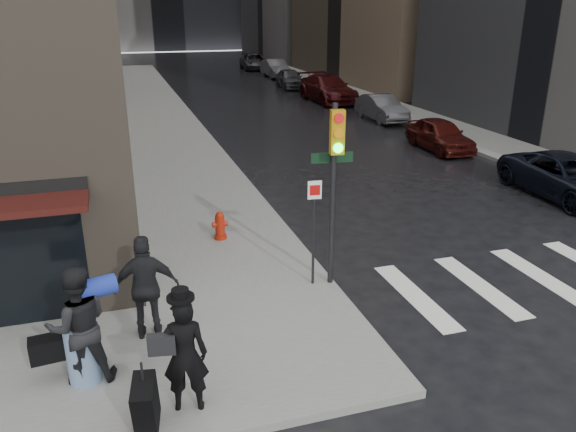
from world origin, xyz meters
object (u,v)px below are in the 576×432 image
at_px(man_greycoat, 147,287).
at_px(fire_hydrant, 220,227).
at_px(parked_car_4, 290,78).
at_px(man_overcoat, 177,363).
at_px(parked_car_6, 255,62).
at_px(parked_car_0, 569,177).
at_px(parked_car_5, 275,68).
at_px(traffic_light, 333,172).
at_px(parked_car_3, 328,88).
at_px(parked_car_2, 382,108).
at_px(man_jeans, 78,325).
at_px(parked_car_1, 440,135).

bearing_deg(man_greycoat, fire_hydrant, -110.97).
height_order(man_greycoat, parked_car_4, man_greycoat).
distance_m(man_overcoat, parked_car_6, 49.31).
distance_m(parked_car_0, parked_car_5, 33.98).
relative_size(traffic_light, parked_car_6, 0.75).
height_order(traffic_light, parked_car_6, traffic_light).
distance_m(fire_hydrant, parked_car_5, 36.23).
xyz_separation_m(man_greycoat, parked_car_0, (13.41, 4.53, -0.45)).
height_order(parked_car_0, parked_car_4, parked_car_4).
distance_m(parked_car_3, parked_car_6, 20.39).
height_order(traffic_light, parked_car_5, traffic_light).
xyz_separation_m(fire_hydrant, parked_car_2, (11.44, 14.01, 0.19)).
bearing_deg(man_overcoat, man_jeans, -31.41).
relative_size(parked_car_1, parked_car_3, 0.69).
bearing_deg(parked_car_0, fire_hydrant, -176.53).
bearing_deg(parked_car_3, parked_car_0, -91.37).
distance_m(parked_car_0, parked_car_2, 13.59).
distance_m(parked_car_0, parked_car_1, 6.82).
height_order(traffic_light, parked_car_4, traffic_light).
height_order(parked_car_0, parked_car_1, parked_car_0).
xyz_separation_m(traffic_light, parked_car_5, (9.58, 37.59, -1.90)).
bearing_deg(parked_car_6, parked_car_1, -85.68).
bearing_deg(parked_car_2, traffic_light, -119.45).
height_order(fire_hydrant, parked_car_2, parked_car_2).
bearing_deg(traffic_light, man_overcoat, -131.96).
relative_size(parked_car_0, parked_car_1, 1.24).
xyz_separation_m(parked_car_0, parked_car_1, (-0.52, 6.80, -0.01)).
height_order(man_jeans, parked_car_5, man_jeans).
bearing_deg(man_overcoat, parked_car_2, -112.71).
bearing_deg(parked_car_1, parked_car_5, 90.97).
relative_size(traffic_light, parked_car_2, 0.96).
xyz_separation_m(parked_car_0, parked_car_5, (0.02, 33.98, 0.07)).
height_order(parked_car_3, parked_car_6, parked_car_3).
distance_m(man_overcoat, traffic_light, 5.06).
bearing_deg(man_jeans, traffic_light, -165.00).
relative_size(man_greycoat, parked_car_6, 0.38).
xyz_separation_m(man_overcoat, man_jeans, (-1.36, 1.22, 0.16)).
bearing_deg(man_overcoat, parked_car_1, -122.62).
height_order(man_overcoat, parked_car_6, man_overcoat).
distance_m(parked_car_4, parked_car_6, 13.61).
distance_m(parked_car_2, parked_car_3, 6.81).
relative_size(man_greycoat, fire_hydrant, 2.67).
height_order(man_greycoat, parked_car_1, man_greycoat).
height_order(man_jeans, parked_car_4, man_jeans).
distance_m(traffic_light, parked_car_5, 38.84).
bearing_deg(man_overcoat, parked_car_5, -97.57).
distance_m(parked_car_1, parked_car_2, 6.82).
height_order(man_overcoat, parked_car_4, man_overcoat).
bearing_deg(parked_car_6, man_overcoat, -100.32).
bearing_deg(man_jeans, parked_car_0, -165.52).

